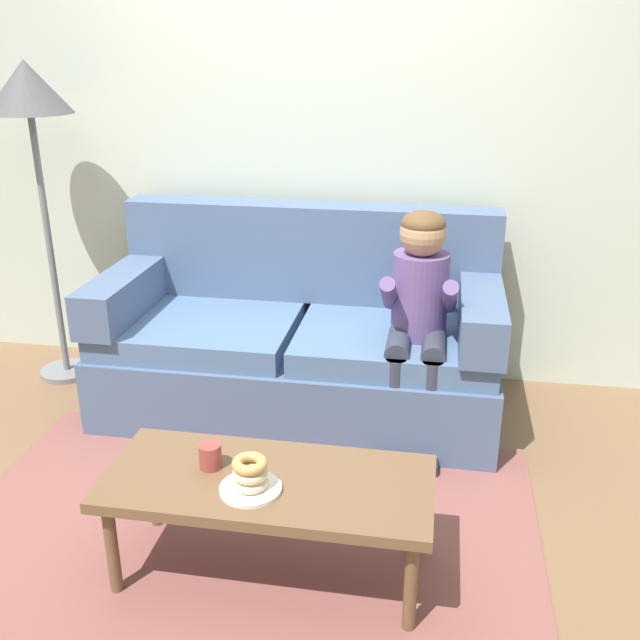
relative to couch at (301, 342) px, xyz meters
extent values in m
plane|color=brown|center=(-0.02, -0.86, -0.36)|extent=(10.00, 10.00, 0.00)
cube|color=beige|center=(-0.02, 0.54, 1.04)|extent=(8.00, 0.10, 2.80)
cube|color=brown|center=(-0.02, -1.11, -0.35)|extent=(2.31, 1.61, 0.01)
cube|color=slate|center=(0.00, -0.06, -0.17)|extent=(1.97, 0.90, 0.38)
cube|color=slate|center=(-0.49, -0.11, 0.08)|extent=(0.95, 0.74, 0.12)
cube|color=slate|center=(0.49, -0.11, 0.08)|extent=(0.95, 0.74, 0.12)
cube|color=slate|center=(0.00, 0.29, 0.40)|extent=(1.97, 0.20, 0.51)
cube|color=slate|center=(-0.88, -0.06, 0.25)|extent=(0.20, 0.90, 0.22)
cube|color=slate|center=(0.88, -0.06, 0.25)|extent=(0.20, 0.90, 0.22)
cube|color=brown|center=(0.14, -1.28, 0.03)|extent=(1.14, 0.49, 0.04)
cylinder|color=brown|center=(-0.37, -1.47, -0.18)|extent=(0.04, 0.04, 0.36)
cylinder|color=brown|center=(0.65, -1.47, -0.18)|extent=(0.04, 0.04, 0.36)
cylinder|color=brown|center=(-0.37, -1.10, -0.18)|extent=(0.04, 0.04, 0.36)
cylinder|color=brown|center=(0.65, -1.10, -0.18)|extent=(0.04, 0.04, 0.36)
cylinder|color=#664C84|center=(0.60, -0.14, 0.34)|extent=(0.26, 0.26, 0.40)
sphere|color=tan|center=(0.60, -0.16, 0.64)|extent=(0.21, 0.21, 0.21)
ellipsoid|color=brown|center=(0.60, -0.16, 0.69)|extent=(0.20, 0.20, 0.12)
cylinder|color=#333847|center=(0.52, -0.29, 0.15)|extent=(0.11, 0.30, 0.11)
cylinder|color=#333847|center=(0.52, -0.44, -0.08)|extent=(0.09, 0.09, 0.44)
cube|color=black|center=(0.52, -0.49, -0.33)|extent=(0.10, 0.20, 0.06)
cylinder|color=#664C84|center=(0.46, -0.24, 0.38)|extent=(0.07, 0.29, 0.23)
cylinder|color=#333847|center=(0.68, -0.29, 0.15)|extent=(0.11, 0.30, 0.11)
cylinder|color=#333847|center=(0.68, -0.44, -0.08)|extent=(0.09, 0.09, 0.44)
cube|color=black|center=(0.68, -0.49, -0.33)|extent=(0.10, 0.20, 0.06)
cylinder|color=#664C84|center=(0.73, -0.24, 0.38)|extent=(0.07, 0.29, 0.23)
cylinder|color=white|center=(0.10, -1.36, 0.05)|extent=(0.21, 0.21, 0.01)
torus|color=beige|center=(0.10, -1.36, 0.08)|extent=(0.16, 0.16, 0.04)
torus|color=beige|center=(0.10, -1.36, 0.11)|extent=(0.17, 0.17, 0.04)
torus|color=tan|center=(0.10, -1.36, 0.15)|extent=(0.14, 0.14, 0.04)
cylinder|color=#993D38|center=(-0.07, -1.25, 0.09)|extent=(0.08, 0.08, 0.09)
cube|color=red|center=(-0.42, -0.76, -0.33)|extent=(0.16, 0.09, 0.05)
cylinder|color=red|center=(-0.50, -0.76, -0.33)|extent=(0.06, 0.06, 0.05)
cylinder|color=red|center=(-0.33, -0.76, -0.33)|extent=(0.06, 0.06, 0.05)
cylinder|color=slate|center=(-1.41, 0.14, -0.34)|extent=(0.30, 0.30, 0.03)
cylinder|color=slate|center=(-1.41, 0.14, 0.41)|extent=(0.04, 0.04, 1.48)
cone|color=#4C4C51|center=(-1.41, 0.14, 1.23)|extent=(0.43, 0.43, 0.26)
camera|label=1|loc=(0.68, -3.31, 1.45)|focal=40.26mm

